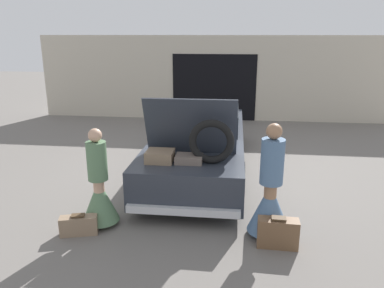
{
  "coord_description": "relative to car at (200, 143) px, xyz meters",
  "views": [
    {
      "loc": [
        0.74,
        -7.7,
        2.85
      ],
      "look_at": [
        0.0,
        -1.43,
        0.98
      ],
      "focal_mm": 35.0,
      "sensor_mm": 36.0,
      "label": 1
    }
  ],
  "objects": [
    {
      "name": "ground_plane",
      "position": [
        -0.0,
        -0.0,
        -0.59
      ],
      "size": [
        40.0,
        40.0,
        0.0
      ],
      "primitive_type": "plane",
      "color": "slate"
    },
    {
      "name": "suitcase_beside_right_person",
      "position": [
        1.38,
        -2.99,
        -0.38
      ],
      "size": [
        0.57,
        0.24,
        0.45
      ],
      "color": "brown",
      "rests_on": "ground_plane"
    },
    {
      "name": "garage_wall_back",
      "position": [
        -0.0,
        4.98,
        0.8
      ],
      "size": [
        12.0,
        0.14,
        2.8
      ],
      "color": "beige",
      "rests_on": "ground_plane"
    },
    {
      "name": "car",
      "position": [
        0.0,
        0.0,
        0.0
      ],
      "size": [
        1.87,
        5.28,
        1.85
      ],
      "color": "#2D333D",
      "rests_on": "ground_plane"
    },
    {
      "name": "person_right",
      "position": [
        1.27,
        -2.7,
        0.01
      ],
      "size": [
        0.62,
        0.62,
        1.69
      ],
      "rotation": [
        0.0,
        0.0,
        1.45
      ],
      "color": "#997051",
      "rests_on": "ground_plane"
    },
    {
      "name": "suitcase_beside_left_person",
      "position": [
        -1.49,
        -3.0,
        -0.45
      ],
      "size": [
        0.57,
        0.32,
        0.32
      ],
      "color": "#8C7259",
      "rests_on": "ground_plane"
    },
    {
      "name": "person_left",
      "position": [
        -1.27,
        -2.67,
        -0.04
      ],
      "size": [
        0.57,
        0.57,
        1.54
      ],
      "rotation": [
        0.0,
        0.0,
        -1.38
      ],
      "color": "tan",
      "rests_on": "ground_plane"
    }
  ]
}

